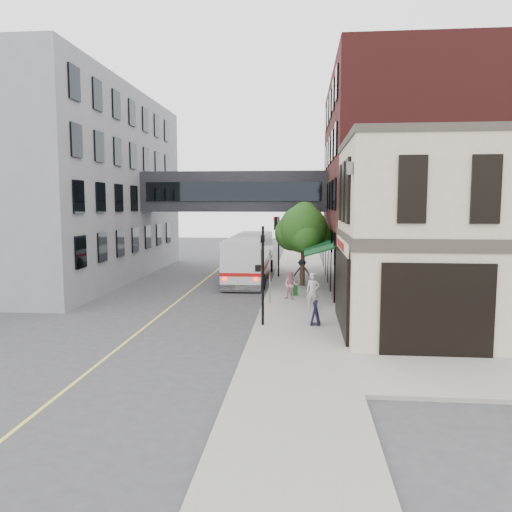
% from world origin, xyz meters
% --- Properties ---
extents(ground, '(120.00, 120.00, 0.00)m').
position_xyz_m(ground, '(0.00, 0.00, 0.00)').
color(ground, '#38383A').
rests_on(ground, ground).
extents(sidewalk_main, '(4.00, 60.00, 0.15)m').
position_xyz_m(sidewalk_main, '(2.00, 14.00, 0.07)').
color(sidewalk_main, gray).
rests_on(sidewalk_main, ground).
extents(corner_building, '(10.19, 8.12, 8.45)m').
position_xyz_m(corner_building, '(8.97, 2.00, 4.21)').
color(corner_building, '#C3AD95').
rests_on(corner_building, ground).
extents(brick_building, '(13.76, 18.00, 14.00)m').
position_xyz_m(brick_building, '(9.98, 15.00, 6.99)').
color(brick_building, '#4E1918').
rests_on(brick_building, ground).
extents(opposite_building, '(14.00, 24.00, 14.00)m').
position_xyz_m(opposite_building, '(-17.00, 16.00, 7.00)').
color(opposite_building, slate).
rests_on(opposite_building, ground).
extents(skyway_bridge, '(14.00, 3.18, 3.00)m').
position_xyz_m(skyway_bridge, '(-3.00, 18.00, 6.50)').
color(skyway_bridge, black).
rests_on(skyway_bridge, ground).
extents(traffic_signal_near, '(0.44, 0.22, 4.60)m').
position_xyz_m(traffic_signal_near, '(0.37, 2.00, 2.98)').
color(traffic_signal_near, black).
rests_on(traffic_signal_near, sidewalk_main).
extents(traffic_signal_far, '(0.53, 0.28, 4.50)m').
position_xyz_m(traffic_signal_far, '(0.26, 17.00, 3.34)').
color(traffic_signal_far, black).
rests_on(traffic_signal_far, sidewalk_main).
extents(street_sign_pole, '(0.08, 0.75, 3.00)m').
position_xyz_m(street_sign_pole, '(0.39, 7.00, 1.93)').
color(street_sign_pole, gray).
rests_on(street_sign_pole, sidewalk_main).
extents(street_tree, '(3.80, 3.20, 5.60)m').
position_xyz_m(street_tree, '(2.19, 13.22, 3.91)').
color(street_tree, '#382619').
rests_on(street_tree, sidewalk_main).
extents(lane_marking, '(0.12, 40.00, 0.01)m').
position_xyz_m(lane_marking, '(-5.00, 10.00, 0.01)').
color(lane_marking, '#D8CC4C').
rests_on(lane_marking, ground).
extents(bus, '(2.90, 11.92, 3.21)m').
position_xyz_m(bus, '(-1.70, 16.39, 1.80)').
color(bus, silver).
rests_on(bus, ground).
extents(pedestrian_a, '(0.70, 0.47, 1.90)m').
position_xyz_m(pedestrian_a, '(2.73, 5.55, 1.10)').
color(pedestrian_a, beige).
rests_on(pedestrian_a, sidewalk_main).
extents(pedestrian_b, '(0.91, 0.78, 1.64)m').
position_xyz_m(pedestrian_b, '(1.52, 8.18, 0.97)').
color(pedestrian_b, pink).
rests_on(pedestrian_b, sidewalk_main).
extents(pedestrian_c, '(1.26, 0.89, 1.77)m').
position_xyz_m(pedestrian_c, '(2.16, 13.05, 1.03)').
color(pedestrian_c, black).
rests_on(pedestrian_c, sidewalk_main).
extents(newspaper_box, '(0.43, 0.38, 0.83)m').
position_xyz_m(newspaper_box, '(1.69, 9.46, 0.57)').
color(newspaper_box, '#124F1A').
rests_on(newspaper_box, sidewalk_main).
extents(sandwich_board, '(0.46, 0.65, 1.08)m').
position_xyz_m(sandwich_board, '(2.78, 2.27, 0.69)').
color(sandwich_board, black).
rests_on(sandwich_board, sidewalk_main).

